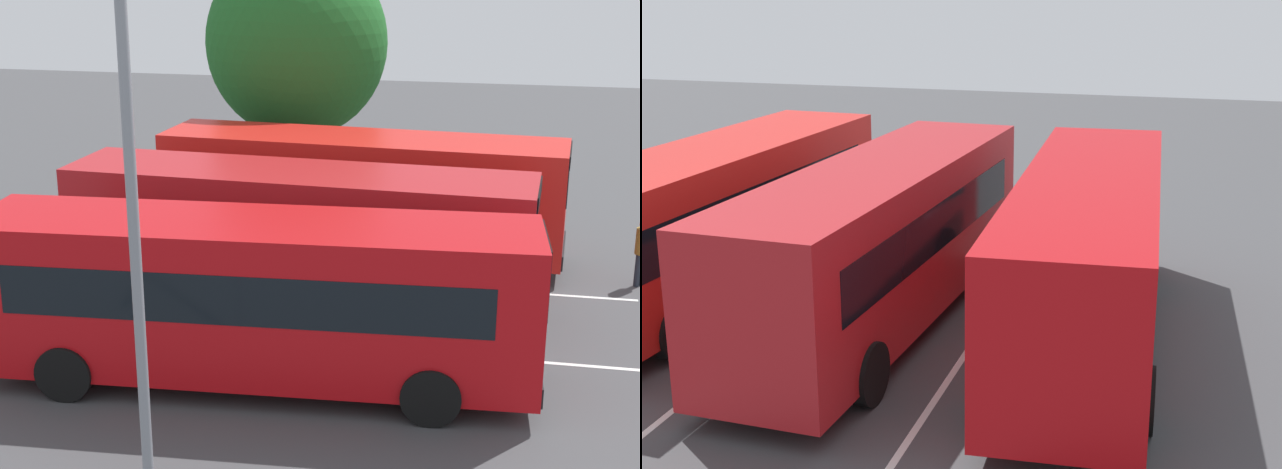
{
  "view_description": "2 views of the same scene",
  "coord_description": "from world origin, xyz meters",
  "views": [
    {
      "loc": [
        4.43,
        -19.87,
        8.08
      ],
      "look_at": [
        -0.07,
        1.38,
        1.31
      ],
      "focal_mm": 54.49,
      "sensor_mm": 36.0,
      "label": 1
    },
    {
      "loc": [
        -16.0,
        -6.04,
        6.64
      ],
      "look_at": [
        0.12,
        -1.49,
        1.83
      ],
      "focal_mm": 51.59,
      "sensor_mm": 36.0,
      "label": 2
    }
  ],
  "objects": [
    {
      "name": "lane_stripe_outer_left",
      "position": [
        0.0,
        -1.93,
        0.0
      ],
      "size": [
        14.56,
        0.28,
        0.01
      ],
      "primitive_type": "cube",
      "rotation": [
        0.0,
        0.0,
        0.01
      ],
      "color": "silver",
      "rests_on": "ground"
    },
    {
      "name": "bus_center_right",
      "position": [
        0.52,
        3.89,
        1.76
      ],
      "size": [
        10.37,
        2.98,
        3.17
      ],
      "rotation": [
        0.0,
        0.0,
        -0.06
      ],
      "color": "red",
      "rests_on": "ground"
    },
    {
      "name": "bus_far_left",
      "position": [
        -0.13,
        -3.93,
        1.76
      ],
      "size": [
        10.39,
        3.06,
        3.17
      ],
      "rotation": [
        0.0,
        0.0,
        0.07
      ],
      "color": "#B70C11",
      "rests_on": "ground"
    },
    {
      "name": "ground_plane",
      "position": [
        0.0,
        0.0,
        0.0
      ],
      "size": [
        70.58,
        70.58,
        0.0
      ],
      "primitive_type": "plane",
      "color": "#424244"
    },
    {
      "name": "pedestrian",
      "position": [
        7.37,
        3.06,
        0.97
      ],
      "size": [
        0.45,
        0.45,
        1.64
      ],
      "rotation": [
        0.0,
        0.0,
        2.34
      ],
      "color": "#232833",
      "rests_on": "ground"
    },
    {
      "name": "lane_stripe_inner_left",
      "position": [
        0.0,
        1.93,
        0.0
      ],
      "size": [
        14.56,
        0.28,
        0.01
      ],
      "primitive_type": "cube",
      "rotation": [
        0.0,
        0.0,
        0.01
      ],
      "color": "silver",
      "rests_on": "ground"
    },
    {
      "name": "bus_center_left",
      "position": [
        -0.23,
        -0.02,
        1.76
      ],
      "size": [
        10.35,
        2.89,
        3.17
      ],
      "rotation": [
        0.0,
        0.0,
        -0.04
      ],
      "color": "#AD191E",
      "rests_on": "ground"
    }
  ]
}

